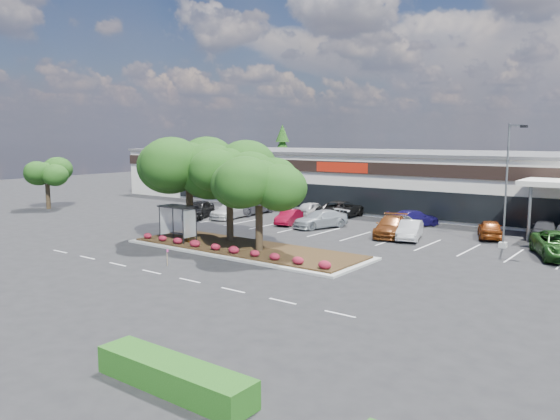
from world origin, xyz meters
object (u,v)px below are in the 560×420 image
Objects in this scene: light_pole at (507,194)px; survey_stake at (167,255)px; car_0 at (198,209)px; car_1 at (231,210)px.

light_pole is 23.84m from survey_stake.
car_0 is at bearing -174.53° from light_pole.
light_pole is at bearing -18.73° from car_0.
light_pole is 1.78× the size of car_0.
light_pole is at bearing 50.25° from survey_stake.
car_1 is at bearing -177.99° from light_pole.
light_pole reaches higher than car_0.
car_0 is at bearing 129.93° from survey_stake.
car_0 is at bearing -152.30° from car_1.
light_pole is 25.60m from car_1.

